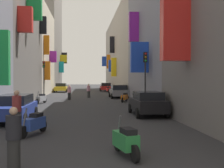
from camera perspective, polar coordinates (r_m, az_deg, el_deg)
name	(u,v)px	position (r m, az deg, el deg)	size (l,w,h in m)	color
ground_plane	(84,97)	(33.57, -5.88, -2.69)	(140.00, 140.00, 0.00)	#2D2D30
building_left_mid_b	(28,52)	(41.86, -16.93, 6.43)	(7.01, 13.59, 12.27)	#BCB29E
building_left_mid_c	(43,38)	(56.76, -14.01, 9.28)	(7.37, 15.81, 20.59)	slate
building_right_mid_a	(174,23)	(25.53, 12.66, 12.24)	(7.35, 13.48, 14.35)	gray
building_right_mid_b	(131,55)	(47.85, 3.84, 6.08)	(6.98, 32.95, 12.71)	#B2A899
parked_car_yellow	(61,87)	(46.07, -10.47, -0.70)	(1.99, 4.30, 1.46)	gold
parked_car_black	(147,103)	(17.03, 7.34, -3.86)	(1.87, 3.94, 1.46)	black
parked_car_red	(106,87)	(48.78, -1.32, -0.57)	(2.00, 4.19, 1.47)	#B21E1E
parked_car_grey	(119,91)	(32.11, 1.38, -1.46)	(2.02, 4.39, 1.49)	slate
parked_car_blue	(14,107)	(15.60, -19.52, -4.50)	(1.87, 4.46, 1.38)	navy
scooter_red	(108,90)	(44.31, -0.85, -1.15)	(0.55, 1.88, 1.13)	red
scooter_green	(126,141)	(8.14, 2.87, -11.59)	(0.68, 1.77, 1.13)	#287F3D
scooter_blue	(34,123)	(11.56, -15.86, -7.82)	(0.84, 1.85, 1.13)	#2D4CAD
scooter_orange	(124,97)	(26.46, 2.59, -2.72)	(0.86, 1.83, 1.13)	orange
scooter_silver	(41,98)	(25.51, -14.44, -2.90)	(0.80, 1.71, 1.13)	#ADADB2
pedestrian_crossing	(69,92)	(29.28, -8.82, -1.74)	(0.53, 0.53, 1.57)	#262626
pedestrian_near_left	(17,111)	(12.48, -19.08, -5.26)	(0.53, 0.53, 1.75)	#2E2E2E
pedestrian_near_right	(89,91)	(32.23, -4.86, -1.42)	(0.45, 0.45, 1.61)	#353535
pedestrian_mid_street	(14,139)	(7.37, -19.64, -10.57)	(0.42, 0.42, 1.56)	#262626
traffic_light_near_corner	(44,73)	(33.06, -13.91, 2.25)	(0.26, 0.34, 4.26)	#2D2D2D
traffic_light_far_corner	(145,70)	(20.39, 6.89, 2.83)	(0.26, 0.34, 4.18)	#2D2D2D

